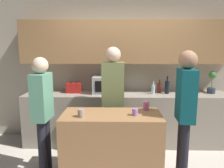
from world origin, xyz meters
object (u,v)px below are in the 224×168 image
bottle_0 (153,89)px  cup_0 (146,106)px  cup_2 (81,113)px  person_center (113,93)px  bottle_1 (159,88)px  person_left (185,106)px  bottle_2 (167,87)px  person_right (42,107)px  toaster (74,88)px  cup_1 (135,112)px  potted_plant (212,82)px  microwave (107,85)px

bottle_0 → cup_0: bearing=-105.3°
cup_2 → person_center: person_center is taller
bottle_0 → person_center: size_ratio=0.13×
bottle_1 → person_left: 1.25m
bottle_0 → bottle_2: 0.25m
person_left → bottle_0: bearing=14.2°
bottle_2 → person_center: (-0.95, -0.53, 0.01)m
bottle_1 → person_right: size_ratio=0.14×
toaster → bottle_0: size_ratio=1.17×
cup_2 → person_left: bearing=3.1°
bottle_1 → person_center: person_center is taller
bottle_1 → person_right: 2.10m
toaster → cup_1: (1.01, -1.19, -0.08)m
potted_plant → person_left: 1.46m
cup_1 → person_right: size_ratio=0.06×
bottle_1 → person_left: size_ratio=0.14×
bottle_2 → person_right: size_ratio=0.19×
toaster → bottle_0: (1.42, -0.06, -0.01)m
potted_plant → person_center: size_ratio=0.23×
toaster → cup_0: size_ratio=2.23×
cup_2 → person_left: 1.31m
potted_plant → bottle_1: (-0.91, 0.05, -0.11)m
cup_1 → person_right: bearing=174.2°
bottle_0 → cup_1: bottle_0 is taller
person_left → bottle_1: bearing=7.3°
toaster → person_right: person_right is taller
bottle_2 → cup_1: size_ratio=3.50×
microwave → potted_plant: (1.86, 0.00, 0.05)m
potted_plant → cup_1: size_ratio=4.40×
cup_0 → person_left: bearing=-28.1°
bottle_1 → cup_0: (-0.37, -1.01, -0.06)m
bottle_2 → cup_0: bearing=-118.2°
microwave → bottle_2: 1.06m
toaster → cup_2: size_ratio=2.64×
toaster → person_right: 1.09m
bottle_0 → cup_1: 1.21m
bottle_1 → cup_2: bottle_1 is taller
cup_1 → cup_2: 0.68m
bottle_0 → cup_0: 0.92m
cup_0 → cup_2: cup_0 is taller
bottle_1 → cup_2: 1.80m
cup_1 → cup_2: cup_2 is taller
person_left → person_right: bearing=89.7°
toaster → person_right: bearing=-101.4°
microwave → bottle_1: bearing=3.3°
potted_plant → person_center: (-1.75, -0.58, -0.07)m
cup_1 → potted_plant: bearing=39.3°
bottle_1 → bottle_0: bearing=-138.7°
cup_2 → cup_1: bearing=6.1°
microwave → bottle_2: bearing=-2.3°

